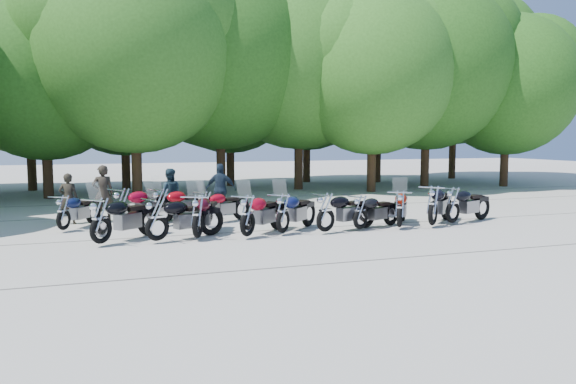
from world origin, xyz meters
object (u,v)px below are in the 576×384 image
object	(u,v)px
motorcycle_6	(360,211)
motorcycle_9	(453,204)
motorcycle_5	(326,211)
motorcycle_8	(433,204)
rider_2	(221,189)
motorcycle_2	(197,215)
motorcycle_1	(157,218)
motorcycle_4	(283,212)
motorcycle_13	(205,206)
motorcycle_10	(63,211)
motorcycle_11	(123,206)
motorcycle_7	(400,208)
motorcycle_0	(101,219)
rider_1	(169,194)
rider_3	(103,193)
rider_0	(68,199)
motorcycle_12	(162,205)
motorcycle_3	(248,214)

from	to	relation	value
motorcycle_6	motorcycle_9	bearing A→B (deg)	-113.67
motorcycle_5	motorcycle_8	world-z (taller)	motorcycle_8
motorcycle_5	rider_2	size ratio (longest dim) A/B	1.29
motorcycle_2	rider_2	xyz separation A→B (m)	(1.59, 4.49, 0.22)
motorcycle_1	motorcycle_8	world-z (taller)	motorcycle_8
motorcycle_4	motorcycle_13	world-z (taller)	motorcycle_4
motorcycle_2	motorcycle_10	bearing A→B (deg)	-10.77
motorcycle_4	rider_2	size ratio (longest dim) A/B	1.29
motorcycle_4	motorcycle_11	xyz separation A→B (m)	(-4.10, 2.54, 0.03)
motorcycle_7	motorcycle_10	size ratio (longest dim) A/B	1.09
motorcycle_0	motorcycle_2	xyz separation A→B (m)	(2.40, 0.00, -0.01)
motorcycle_0	motorcycle_13	bearing A→B (deg)	-94.80
motorcycle_0	rider_1	xyz separation A→B (m)	(2.19, 4.10, 0.15)
rider_1	rider_3	world-z (taller)	rider_3
motorcycle_7	rider_1	world-z (taller)	rider_1
motorcycle_13	rider_0	size ratio (longest dim) A/B	1.31
motorcycle_13	rider_1	distance (m)	1.84
motorcycle_8	rider_0	world-z (taller)	rider_0
motorcycle_2	motorcycle_9	xyz separation A→B (m)	(7.84, 0.02, -0.02)
motorcycle_12	rider_2	bearing A→B (deg)	-80.80
rider_3	motorcycle_2	bearing A→B (deg)	114.75
motorcycle_5	motorcycle_9	world-z (taller)	motorcycle_9
motorcycle_9	motorcycle_10	bearing A→B (deg)	55.95
motorcycle_5	motorcycle_6	size ratio (longest dim) A/B	1.11
motorcycle_10	rider_2	size ratio (longest dim) A/B	1.18
motorcycle_0	motorcycle_10	bearing A→B (deg)	-22.85
motorcycle_10	rider_0	xyz separation A→B (m)	(0.09, 1.53, 0.20)
motorcycle_7	motorcycle_8	xyz separation A→B (m)	(1.10, -0.04, 0.07)
motorcycle_1	motorcycle_7	xyz separation A→B (m)	(6.93, -0.11, -0.01)
motorcycle_8	motorcycle_12	distance (m)	8.13
motorcycle_13	rider_1	world-z (taller)	rider_1
motorcycle_7	rider_2	world-z (taller)	rider_2
motorcycle_6	motorcycle_10	xyz separation A→B (m)	(-8.06, 2.58, 0.01)
motorcycle_13	rider_2	size ratio (longest dim) A/B	1.17
motorcycle_11	motorcycle_7	bearing A→B (deg)	-146.59
motorcycle_1	rider_0	bearing A→B (deg)	4.03
motorcycle_6	motorcycle_7	size ratio (longest dim) A/B	0.91
motorcycle_1	rider_2	bearing A→B (deg)	-54.65
rider_0	motorcycle_5	bearing A→B (deg)	160.77
motorcycle_3	motorcycle_13	bearing A→B (deg)	-31.17
motorcycle_1	motorcycle_4	xyz separation A→B (m)	(3.40, 0.09, -0.01)
motorcycle_7	rider_1	distance (m)	7.44
motorcycle_0	motorcycle_8	bearing A→B (deg)	-135.20
motorcycle_8	rider_0	xyz separation A→B (m)	(-10.28, 4.27, 0.08)
motorcycle_8	rider_1	xyz separation A→B (m)	(-7.20, 4.30, 0.12)
motorcycle_6	rider_2	xyz separation A→B (m)	(-3.09, 4.54, 0.31)
motorcycle_1	motorcycle_2	world-z (taller)	motorcycle_2
motorcycle_3	motorcycle_11	distance (m)	4.11
rider_1	rider_2	bearing A→B (deg)	-158.32
motorcycle_3	motorcycle_9	size ratio (longest dim) A/B	1.00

